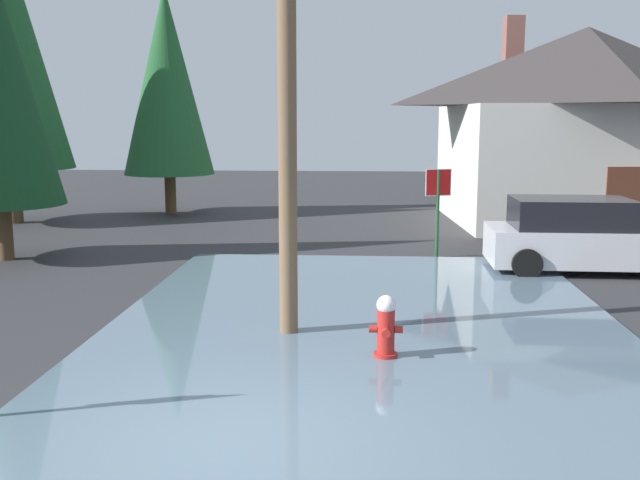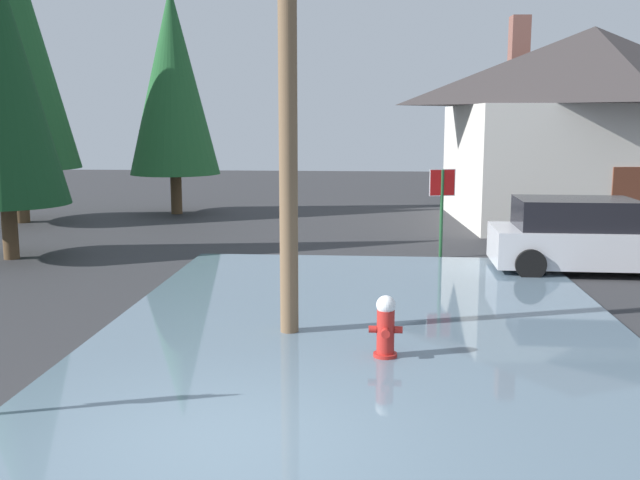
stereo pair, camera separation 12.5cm
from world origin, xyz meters
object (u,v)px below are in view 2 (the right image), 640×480
object	(u,v)px
house	(590,122)
parked_car	(585,237)
stop_sign_far	(442,196)
pine_tree_tall_left	(10,40)
utility_pole	(288,68)
pine_tree_short_left	(173,81)
fire_hydrant	(386,329)

from	to	relation	value
house	parked_car	distance (m)	8.73
parked_car	stop_sign_far	bearing A→B (deg)	154.80
parked_car	pine_tree_tall_left	distance (m)	17.91
utility_pole	stop_sign_far	bearing A→B (deg)	66.69
utility_pole	house	xyz separation A→B (m)	(8.05, 13.34, -0.84)
utility_pole	house	world-z (taller)	utility_pole
parked_car	pine_tree_short_left	distance (m)	15.19
fire_hydrant	house	size ratio (longest dim) A/B	0.10
parked_car	pine_tree_tall_left	xyz separation A→B (m)	(-15.95, 6.49, 4.94)
parked_car	pine_tree_short_left	xyz separation A→B (m)	(-11.57, 9.07, 3.81)
utility_pole	pine_tree_tall_left	world-z (taller)	pine_tree_tall_left
stop_sign_far	pine_tree_short_left	bearing A→B (deg)	138.25
parked_car	pine_tree_short_left	bearing A→B (deg)	141.91
pine_tree_tall_left	pine_tree_short_left	xyz separation A→B (m)	(4.38, 2.58, -1.13)
fire_hydrant	parked_car	xyz separation A→B (m)	(4.38, 6.35, 0.31)
house	parked_car	size ratio (longest dim) A/B	2.23
pine_tree_tall_left	parked_car	bearing A→B (deg)	-22.15
stop_sign_far	pine_tree_short_left	size ratio (longest dim) A/B	0.27
house	parked_car	world-z (taller)	house
house	pine_tree_tall_left	xyz separation A→B (m)	(-18.15, -1.60, 2.51)
utility_pole	pine_tree_tall_left	distance (m)	15.58
fire_hydrant	pine_tree_short_left	size ratio (longest dim) A/B	0.12
parked_car	pine_tree_tall_left	world-z (taller)	pine_tree_tall_left
stop_sign_far	house	world-z (taller)	house
pine_tree_tall_left	pine_tree_short_left	distance (m)	5.21
utility_pole	parked_car	size ratio (longest dim) A/B	1.86
pine_tree_tall_left	pine_tree_short_left	world-z (taller)	pine_tree_tall_left
parked_car	fire_hydrant	bearing A→B (deg)	-124.61
fire_hydrant	pine_tree_short_left	xyz separation A→B (m)	(-7.19, 15.42, 4.12)
house	pine_tree_short_left	xyz separation A→B (m)	(-13.77, 0.97, 1.38)
stop_sign_far	house	size ratio (longest dim) A/B	0.23
utility_pole	pine_tree_short_left	size ratio (longest dim) A/B	0.99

